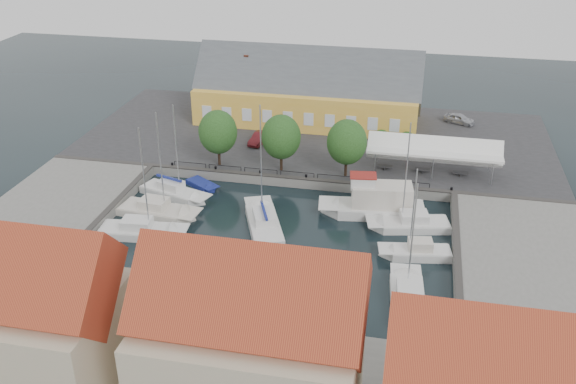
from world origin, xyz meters
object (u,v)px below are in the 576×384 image
(warehouse, at_px, (304,94))
(west_boat_a, at_px, (174,194))
(center_sailboat, at_px, (264,225))
(west_boat_b, at_px, (158,212))
(car_red, at_px, (260,138))
(east_boat_c, at_px, (407,299))
(east_boat_a, at_px, (410,226))
(launch_sw, at_px, (98,276))
(east_boat_b, at_px, (416,254))
(tent_canopy, at_px, (434,150))
(trawler, at_px, (376,205))
(launch_nw, at_px, (202,186))
(car_silver, at_px, (459,119))
(west_boat_c, at_px, (141,233))

(warehouse, relative_size, west_boat_a, 2.68)
(center_sailboat, bearing_deg, west_boat_b, 177.69)
(car_red, bearing_deg, east_boat_c, -44.42)
(east_boat_a, bearing_deg, launch_sw, -151.43)
(east_boat_a, xyz_separation_m, east_boat_b, (0.74, -4.93, -0.00))
(tent_canopy, bearing_deg, center_sailboat, -138.69)
(warehouse, distance_m, west_boat_a, 24.97)
(warehouse, distance_m, west_boat_b, 28.80)
(tent_canopy, distance_m, trawler, 10.39)
(tent_canopy, height_order, launch_sw, tent_canopy)
(west_boat_b, bearing_deg, launch_sw, -93.80)
(west_boat_a, bearing_deg, launch_nw, 51.48)
(car_silver, height_order, west_boat_c, west_boat_c)
(launch_nw, bearing_deg, west_boat_b, -108.43)
(tent_canopy, height_order, east_boat_b, east_boat_b)
(west_boat_c, distance_m, launch_sw, 7.25)
(launch_nw, bearing_deg, warehouse, 70.25)
(launch_nw, bearing_deg, car_silver, 39.61)
(east_boat_c, bearing_deg, west_boat_a, 151.06)
(east_boat_c, bearing_deg, tent_canopy, 85.96)
(warehouse, relative_size, east_boat_a, 2.56)
(trawler, bearing_deg, west_boat_a, -179.06)
(east_boat_a, distance_m, east_boat_b, 4.98)
(trawler, bearing_deg, west_boat_c, -157.89)
(east_boat_b, distance_m, west_boat_c, 25.02)
(center_sailboat, relative_size, launch_sw, 2.35)
(car_red, bearing_deg, west_boat_c, -94.39)
(trawler, bearing_deg, east_boat_c, -75.17)
(east_boat_c, bearing_deg, west_boat_b, 159.05)
(tent_canopy, xyz_separation_m, east_boat_b, (-1.08, -15.56, -3.42))
(trawler, relative_size, east_boat_b, 1.19)
(warehouse, relative_size, east_boat_c, 2.73)
(east_boat_c, relative_size, launch_sw, 1.98)
(car_red, height_order, east_boat_a, east_boat_a)
(warehouse, distance_m, car_silver, 20.23)
(west_boat_c, bearing_deg, launch_nw, 78.26)
(east_boat_c, distance_m, west_boat_c, 25.06)
(car_red, relative_size, west_boat_c, 0.35)
(west_boat_b, xyz_separation_m, west_boat_c, (0.02, -4.02, 0.00))
(warehouse, distance_m, trawler, 25.37)
(east_boat_b, relative_size, west_boat_b, 0.80)
(center_sailboat, distance_m, east_boat_c, 16.38)
(warehouse, height_order, east_boat_c, warehouse)
(car_silver, distance_m, west_boat_c, 44.37)
(east_boat_a, relative_size, west_boat_b, 0.99)
(east_boat_a, relative_size, west_boat_a, 1.05)
(east_boat_a, height_order, launch_nw, east_boat_a)
(warehouse, xyz_separation_m, tent_canopy, (16.60, -13.86, -0.74))
(car_silver, xyz_separation_m, east_boat_c, (-4.88, -38.60, -1.40))
(east_boat_b, height_order, launch_sw, east_boat_b)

